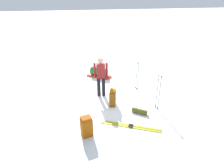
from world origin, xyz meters
TOP-DOWN VIEW (x-y plane):
  - ground_plane at (0.00, 0.00)m, footprint 80.00×80.00m
  - skier_standing at (0.39, 0.38)m, footprint 0.26×0.57m
  - ski_pair_near at (-1.84, -0.27)m, footprint 1.01×1.87m
  - backpack_large_dark at (-0.43, 0.06)m, footprint 0.41×0.32m
  - backpack_bright at (-1.98, 1.17)m, footprint 0.35×0.38m
  - ski_poles_planted_near at (0.67, -1.26)m, footprint 0.17×0.10m
  - ski_poles_planted_far at (-0.98, -1.53)m, footprint 0.19×0.11m
  - gear_sled at (2.37, 0.22)m, footprint 1.08×1.25m
  - sleeping_mat_rolled at (-1.17, -0.79)m, footprint 0.47×0.55m

SIDE VIEW (x-z plane):
  - ground_plane at x=0.00m, z-range 0.00..0.00m
  - ski_pair_near at x=-1.84m, z-range -0.01..0.04m
  - sleeping_mat_rolled at x=-1.17m, z-range 0.00..0.18m
  - gear_sled at x=2.37m, z-range -0.02..0.47m
  - backpack_large_dark at x=-0.43m, z-range -0.01..0.65m
  - backpack_bright at x=-1.98m, z-range -0.01..0.66m
  - ski_poles_planted_near at x=0.67m, z-range 0.07..1.36m
  - ski_poles_planted_far at x=-0.98m, z-range 0.07..1.44m
  - skier_standing at x=0.39m, z-range 0.10..1.80m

